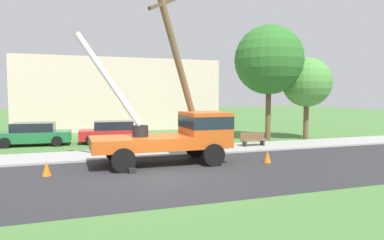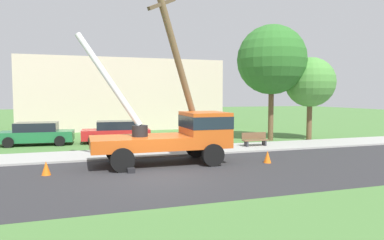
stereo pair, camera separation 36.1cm
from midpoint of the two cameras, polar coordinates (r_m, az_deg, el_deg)
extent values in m
plane|color=#477538|center=(25.69, -11.07, -3.07)|extent=(120.00, 120.00, 0.00)
cube|color=#2B2B2D|center=(14.03, -4.84, -8.95)|extent=(80.00, 7.81, 0.01)
cube|color=#9E9E99|center=(19.24, -8.61, -5.28)|extent=(80.00, 3.03, 0.10)
cube|color=#C65119|center=(16.01, -7.80, -3.63)|extent=(4.31, 2.43, 0.55)
cube|color=#C65119|center=(16.77, 2.67, -1.44)|extent=(1.91, 2.41, 1.60)
cube|color=#19232D|center=(16.74, 2.67, -0.24)|extent=(1.93, 2.43, 0.56)
cylinder|color=black|center=(15.96, -7.75, -1.76)|extent=(0.70, 0.70, 0.50)
cylinder|color=silver|center=(16.36, -12.67, 6.38)|extent=(2.88, 1.67, 4.26)
cube|color=black|center=(14.67, -9.09, -8.03)|extent=(0.30, 0.30, 0.20)
cube|color=black|center=(17.49, -10.56, -6.08)|extent=(0.30, 0.30, 0.20)
cylinder|color=black|center=(15.79, 4.05, -5.64)|extent=(1.00, 0.30, 1.00)
cylinder|color=black|center=(18.01, 1.19, -4.42)|extent=(1.00, 0.30, 1.00)
cylinder|color=black|center=(14.79, -10.45, -6.36)|extent=(1.00, 0.30, 1.00)
cylinder|color=black|center=(17.14, -11.50, -4.94)|extent=(1.00, 0.30, 1.00)
cylinder|color=brown|center=(17.31, -1.01, 7.23)|extent=(3.48, 2.42, 8.36)
cube|color=brown|center=(16.75, -4.23, 18.15)|extent=(1.52, 1.06, 0.88)
cone|color=orange|center=(16.93, 12.65, -5.82)|extent=(0.36, 0.36, 0.56)
cone|color=orange|center=(15.12, -21.80, -7.21)|extent=(0.36, 0.36, 0.56)
cube|color=#1E6638|center=(24.34, -23.31, -2.42)|extent=(4.52, 2.12, 0.65)
cube|color=black|center=(24.28, -23.35, -1.01)|extent=(2.58, 1.83, 0.55)
cylinder|color=black|center=(23.29, -20.12, -3.18)|extent=(0.64, 0.22, 0.64)
cylinder|color=black|center=(25.06, -19.68, -2.67)|extent=(0.64, 0.22, 0.64)
cylinder|color=black|center=(23.77, -27.10, -3.24)|extent=(0.64, 0.22, 0.64)
cylinder|color=black|center=(25.52, -26.19, -2.74)|extent=(0.64, 0.22, 0.64)
cube|color=#B21E1E|center=(24.09, -11.71, -2.23)|extent=(4.52, 2.12, 0.65)
cube|color=black|center=(24.03, -11.73, -0.81)|extent=(2.58, 1.83, 0.55)
cylinder|color=black|center=(23.33, -8.04, -2.96)|extent=(0.64, 0.22, 0.64)
cylinder|color=black|center=(25.11, -8.47, -2.46)|extent=(0.64, 0.22, 0.64)
cylinder|color=black|center=(23.21, -15.20, -3.10)|extent=(0.64, 0.22, 0.64)
cylinder|color=black|center=(25.00, -15.12, -2.59)|extent=(0.64, 0.22, 0.64)
cube|color=brown|center=(21.56, 10.64, -3.22)|extent=(1.60, 0.44, 0.06)
cube|color=brown|center=(21.71, 10.39, -2.50)|extent=(1.60, 0.06, 0.40)
cube|color=#333338|center=(21.31, 9.21, -3.89)|extent=(0.10, 0.40, 0.45)
cube|color=#333338|center=(21.89, 12.01, -3.72)|extent=(0.10, 0.40, 0.45)
cylinder|color=brown|center=(26.17, 18.76, 1.07)|extent=(0.36, 0.36, 3.77)
sphere|color=#4C8C3D|center=(26.15, 18.86, 5.79)|extent=(3.45, 3.45, 3.45)
cylinder|color=brown|center=(25.04, 13.01, 2.67)|extent=(0.36, 0.36, 5.18)
sphere|color=#2D6B28|center=(25.14, 13.12, 9.43)|extent=(4.74, 4.74, 4.74)
cube|color=beige|center=(34.31, -10.77, 4.07)|extent=(18.00, 6.00, 6.40)
camera|label=1|loc=(0.18, -89.39, 0.04)|focal=33.13mm
camera|label=2|loc=(0.18, 90.61, -0.04)|focal=33.13mm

